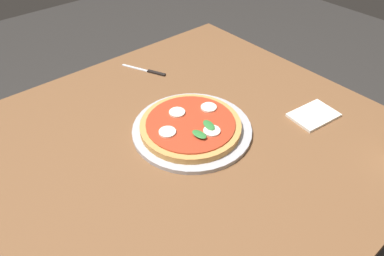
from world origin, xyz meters
name	(u,v)px	position (x,y,z in m)	size (l,w,h in m)	color
dining_table	(175,172)	(0.00, 0.00, 0.62)	(1.14, 0.98, 0.72)	brown
serving_tray	(192,129)	(0.07, 0.01, 0.73)	(0.32, 0.32, 0.01)	#B2B2B7
pizza	(191,125)	(0.06, 0.01, 0.75)	(0.27, 0.27, 0.03)	tan
napkin	(314,115)	(0.37, -0.16, 0.73)	(0.13, 0.09, 0.01)	white
knife	(149,71)	(0.16, 0.33, 0.73)	(0.08, 0.16, 0.01)	black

